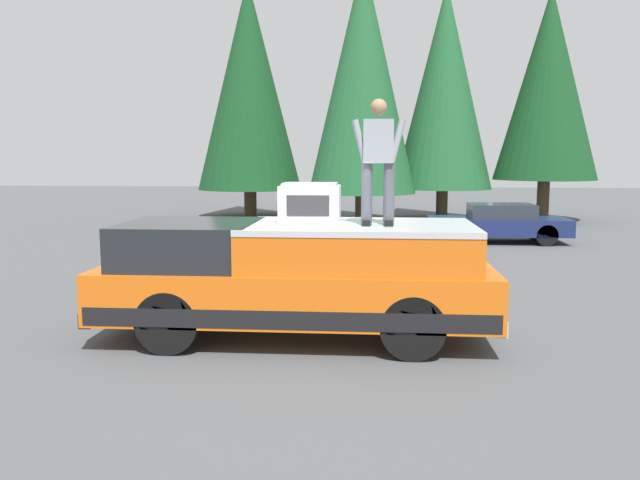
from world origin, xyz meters
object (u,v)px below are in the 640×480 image
at_px(compressor_unit, 310,203).
at_px(person_on_truck_bed, 378,159).
at_px(parked_car_navy, 498,223).
at_px(pickup_truck, 297,278).

bearing_deg(compressor_unit, person_on_truck_bed, -109.54).
bearing_deg(person_on_truck_bed, compressor_unit, 70.46).
bearing_deg(parked_car_navy, pickup_truck, 155.55).
relative_size(person_on_truck_bed, parked_car_navy, 0.41).
distance_m(pickup_truck, parked_car_navy, 11.74).
xyz_separation_m(pickup_truck, person_on_truck_bed, (-0.19, -1.13, 1.68)).
bearing_deg(parked_car_navy, compressor_unit, 156.05).
distance_m(compressor_unit, parked_car_navy, 11.60).
height_order(compressor_unit, person_on_truck_bed, person_on_truck_bed).
bearing_deg(parked_car_navy, person_on_truck_bed, 161.08).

